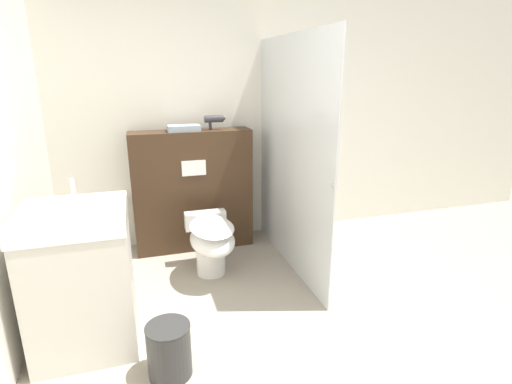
{
  "coord_description": "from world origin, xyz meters",
  "views": [
    {
      "loc": [
        -0.75,
        -1.49,
        1.69
      ],
      "look_at": [
        0.14,
        1.44,
        0.75
      ],
      "focal_mm": 28.0,
      "sensor_mm": 36.0,
      "label": 1
    }
  ],
  "objects": [
    {
      "name": "wall_back",
      "position": [
        0.0,
        2.43,
        1.25
      ],
      "size": [
        8.0,
        0.06,
        2.5
      ],
      "color": "silver",
      "rests_on": "ground_plane"
    },
    {
      "name": "partition_panel",
      "position": [
        -0.27,
        2.2,
        0.58
      ],
      "size": [
        1.12,
        0.27,
        1.16
      ],
      "color": "#3D2819",
      "rests_on": "ground_plane"
    },
    {
      "name": "shower_glass",
      "position": [
        0.49,
        1.59,
        0.98
      ],
      "size": [
        0.04,
        1.61,
        1.97
      ],
      "color": "silver",
      "rests_on": "ground_plane"
    },
    {
      "name": "toilet",
      "position": [
        -0.22,
        1.56,
        0.32
      ],
      "size": [
        0.36,
        0.65,
        0.49
      ],
      "color": "white",
      "rests_on": "ground_plane"
    },
    {
      "name": "sink_vanity",
      "position": [
        -1.14,
        0.91,
        0.46
      ],
      "size": [
        0.6,
        0.56,
        1.06
      ],
      "color": "beige",
      "rests_on": "ground_plane"
    },
    {
      "name": "hair_drier",
      "position": [
        -0.04,
        2.18,
        1.25
      ],
      "size": [
        0.2,
        0.07,
        0.13
      ],
      "color": "#2D2D33",
      "rests_on": "partition_panel"
    },
    {
      "name": "folded_towel",
      "position": [
        -0.32,
        2.18,
        1.18
      ],
      "size": [
        0.29,
        0.16,
        0.05
      ],
      "color": "#8C9EAD",
      "rests_on": "partition_panel"
    },
    {
      "name": "waste_bin",
      "position": [
        -0.67,
        0.48,
        0.16
      ],
      "size": [
        0.26,
        0.26,
        0.32
      ],
      "color": "#2D2D2D",
      "rests_on": "ground_plane"
    }
  ]
}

